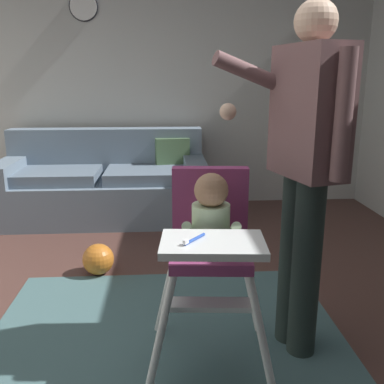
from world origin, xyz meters
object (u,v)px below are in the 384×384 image
Objects in this scene: couch at (106,185)px; high_chair at (211,234)px; toy_ball at (98,259)px; adult_standing at (305,166)px; wall_clock at (84,7)px.

high_chair is at bearing 18.59° from couch.
couch is 1.35m from toy_ball.
wall_clock reaches higher than adult_standing.
toy_ball is (-0.69, 1.04, -0.56)m from high_chair.
high_chair is 3.32m from wall_clock.
couch is 6.88× the size of wall_clock.
couch is 1.79m from wall_clock.
wall_clock is at bearing 99.53° from toy_ball.
wall_clock is at bearing -156.35° from high_chair.
wall_clock reaches higher than toy_ball.
adult_standing reaches higher than couch.
wall_clock is (-0.30, 1.81, 1.94)m from toy_ball.
couch is 2.05× the size of high_chair.
wall_clock is at bearing -76.89° from adult_standing.
adult_standing is 7.60× the size of toy_ball.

